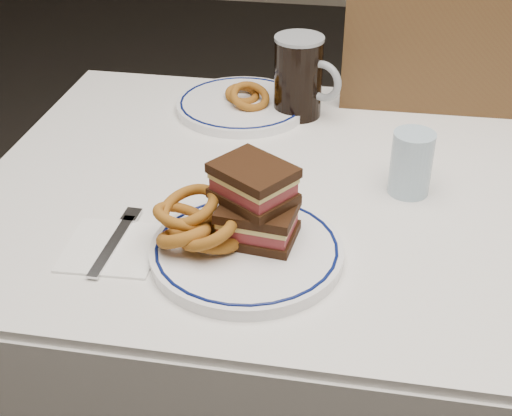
% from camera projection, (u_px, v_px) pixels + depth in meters
% --- Properties ---
extents(dining_table, '(1.27, 0.87, 0.75)m').
position_uv_depth(dining_table, '(343.00, 239.00, 1.26)').
color(dining_table, white).
rests_on(dining_table, floor).
extents(chair_far, '(0.47, 0.47, 0.99)m').
position_uv_depth(chair_far, '(434.00, 171.00, 1.68)').
color(chair_far, '#422515').
rests_on(chair_far, floor).
extents(main_plate, '(0.28, 0.28, 0.02)m').
position_uv_depth(main_plate, '(247.00, 251.00, 1.04)').
color(main_plate, white).
rests_on(main_plate, dining_table).
extents(reuben_sandwich, '(0.14, 0.13, 0.11)m').
position_uv_depth(reuben_sandwich, '(256.00, 203.00, 1.03)').
color(reuben_sandwich, black).
rests_on(reuben_sandwich, main_plate).
extents(onion_rings_main, '(0.14, 0.13, 0.09)m').
position_uv_depth(onion_rings_main, '(196.00, 226.00, 1.03)').
color(onion_rings_main, brown).
rests_on(onion_rings_main, main_plate).
extents(ketchup_ramekin, '(0.05, 0.05, 0.03)m').
position_uv_depth(ketchup_ramekin, '(257.00, 201.00, 1.11)').
color(ketchup_ramekin, white).
rests_on(ketchup_ramekin, main_plate).
extents(beer_mug, '(0.14, 0.10, 0.16)m').
position_uv_depth(beer_mug, '(300.00, 76.00, 1.41)').
color(beer_mug, black).
rests_on(beer_mug, dining_table).
extents(water_glass, '(0.07, 0.07, 0.11)m').
position_uv_depth(water_glass, '(411.00, 163.00, 1.17)').
color(water_glass, '#A6C3D6').
rests_on(water_glass, dining_table).
extents(far_plate, '(0.27, 0.27, 0.02)m').
position_uv_depth(far_plate, '(242.00, 105.00, 1.47)').
color(far_plate, white).
rests_on(far_plate, dining_table).
extents(onion_rings_far, '(0.10, 0.11, 0.06)m').
position_uv_depth(onion_rings_far, '(246.00, 95.00, 1.46)').
color(onion_rings_far, brown).
rests_on(onion_rings_far, far_plate).
extents(napkin_fork, '(0.14, 0.18, 0.01)m').
position_uv_depth(napkin_fork, '(113.00, 246.00, 1.06)').
color(napkin_fork, white).
rests_on(napkin_fork, dining_table).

